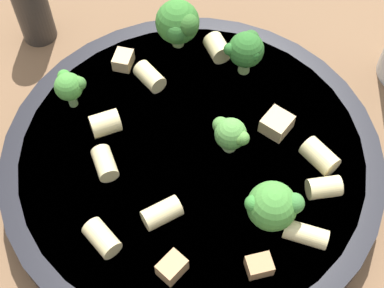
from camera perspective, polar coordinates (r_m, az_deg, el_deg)
name	(u,v)px	position (r m, az deg, el deg)	size (l,w,h in m)	color
ground_plane	(192,172)	(0.43, 0.00, -2.99)	(2.00, 2.00, 0.00)	brown
pasta_bowl	(192,160)	(0.42, 0.00, -1.72)	(0.29, 0.29, 0.03)	black
broccoli_floret_0	(179,24)	(0.45, -1.42, 12.72)	(0.04, 0.04, 0.04)	#93B766
broccoli_floret_1	(274,206)	(0.36, 8.73, -6.54)	(0.04, 0.03, 0.04)	#9EC175
broccoli_floret_2	(245,49)	(0.44, 5.64, 10.03)	(0.03, 0.03, 0.04)	#93B766
broccoli_floret_3	(70,86)	(0.43, -12.91, 6.05)	(0.02, 0.02, 0.03)	#84AD60
broccoli_floret_4	(231,134)	(0.39, 4.14, 1.07)	(0.03, 0.02, 0.03)	#9EC175
rigatoni_0	(324,187)	(0.39, 13.90, -4.53)	(0.02, 0.02, 0.02)	beige
rigatoni_1	(105,163)	(0.40, -9.28, -2.05)	(0.01, 0.01, 0.02)	beige
rigatoni_2	(320,156)	(0.40, 13.47, -1.28)	(0.02, 0.02, 0.03)	beige
rigatoni_3	(102,238)	(0.37, -9.58, -9.87)	(0.02, 0.02, 0.03)	beige
rigatoni_4	(162,213)	(0.37, -3.24, -7.36)	(0.02, 0.02, 0.03)	beige
rigatoni_5	(105,123)	(0.41, -9.22, 2.18)	(0.02, 0.02, 0.02)	beige
rigatoni_6	(150,77)	(0.44, -4.53, 7.17)	(0.02, 0.02, 0.03)	beige
rigatoni_7	(306,234)	(0.37, 12.02, -9.41)	(0.01, 0.01, 0.03)	beige
rigatoni_8	(217,48)	(0.46, 2.73, 10.22)	(0.02, 0.02, 0.02)	beige
chicken_chunk_0	(259,266)	(0.36, 7.18, -12.76)	(0.02, 0.01, 0.01)	#A87A4C
chicken_chunk_1	(172,267)	(0.36, -2.15, -13.02)	(0.02, 0.01, 0.01)	tan
chicken_chunk_2	(123,60)	(0.46, -7.34, 8.88)	(0.02, 0.01, 0.01)	tan
chicken_chunk_3	(277,124)	(0.42, 9.02, 2.14)	(0.02, 0.02, 0.01)	tan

